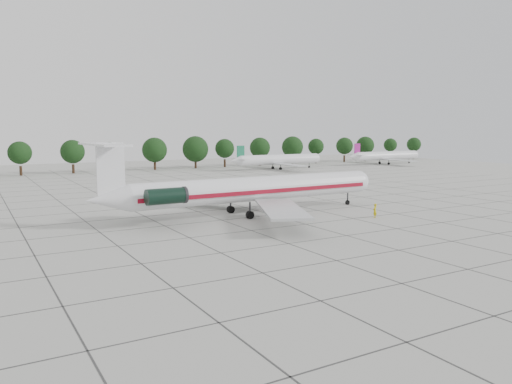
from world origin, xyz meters
The scene contains 7 objects.
ground centered at (0.00, 0.00, 0.00)m, with size 260.00×260.00×0.00m, color #AAAAA3.
apron_joints centered at (0.00, 15.00, 0.01)m, with size 170.00×170.00×0.02m, color #383838.
main_airliner centered at (-3.61, 1.78, 3.72)m, with size 44.89×35.27×10.52m.
ground_crew centered at (10.99, -8.96, 0.98)m, with size 0.72×0.47×1.96m, color #C2AE0B.
bg_airliner_d centered at (45.32, 68.68, 2.91)m, with size 28.24×27.20×7.40m.
bg_airliner_e centered at (89.52, 68.34, 2.91)m, with size 28.24×27.20×7.40m.
tree_line centered at (-11.68, 85.00, 5.98)m, with size 249.86×8.44×10.22m.
Camera 1 is at (-37.09, -59.15, 12.07)m, focal length 35.00 mm.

